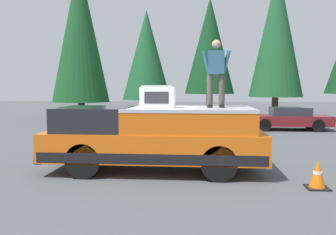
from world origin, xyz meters
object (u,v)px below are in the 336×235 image
person_on_truck_bed (216,72)px  parked_car_navy (176,116)px  parked_car_maroon (288,119)px  traffic_cone (317,175)px  pickup_truck (155,138)px  compressor_unit (158,97)px

person_on_truck_bed → parked_car_navy: (10.47, 1.67, -1.97)m
parked_car_maroon → parked_car_navy: size_ratio=1.00×
parked_car_navy → traffic_cone: (-11.81, -3.79, -0.29)m
pickup_truck → person_on_truck_bed: 2.28m
parked_car_navy → parked_car_maroon: bearing=-100.3°
pickup_truck → traffic_cone: (-1.27, -3.66, -0.58)m
person_on_truck_bed → parked_car_maroon: person_on_truck_bed is taller
pickup_truck → parked_car_maroon: bearing=-30.7°
pickup_truck → traffic_cone: size_ratio=8.94×
parked_car_maroon → traffic_cone: 10.95m
person_on_truck_bed → traffic_cone: person_on_truck_bed is taller
pickup_truck → parked_car_navy: 10.55m
compressor_unit → parked_car_navy: 10.77m
parked_car_maroon → parked_car_navy: bearing=79.7°
parked_car_navy → pickup_truck: bearing=-179.3°
person_on_truck_bed → parked_car_maroon: 10.45m
traffic_cone → compressor_unit: bearing=72.3°
compressor_unit → traffic_cone: size_ratio=1.35×
traffic_cone → parked_car_navy: bearing=17.8°
pickup_truck → person_on_truck_bed: size_ratio=3.28×
pickup_truck → compressor_unit: 1.07m
compressor_unit → person_on_truck_bed: (0.21, -1.44, 0.62)m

